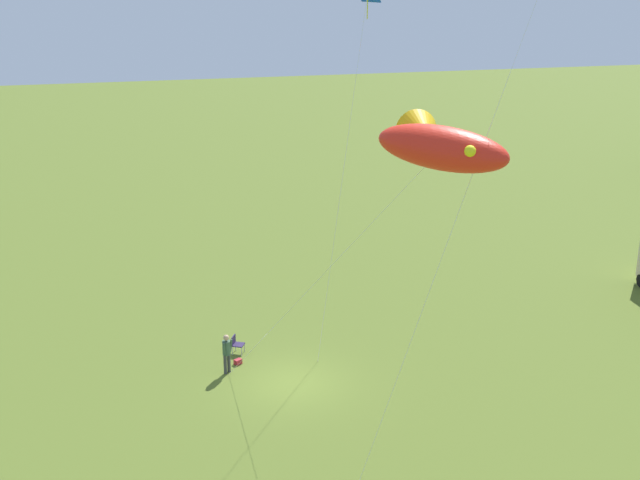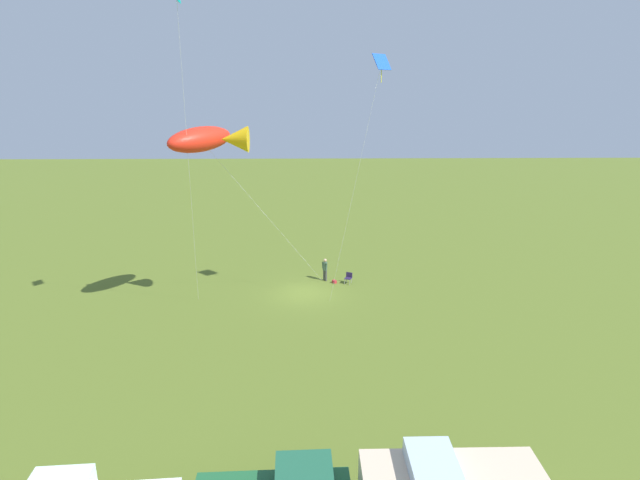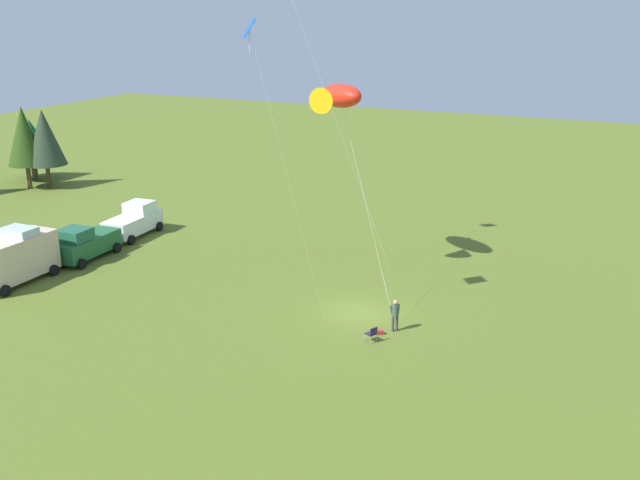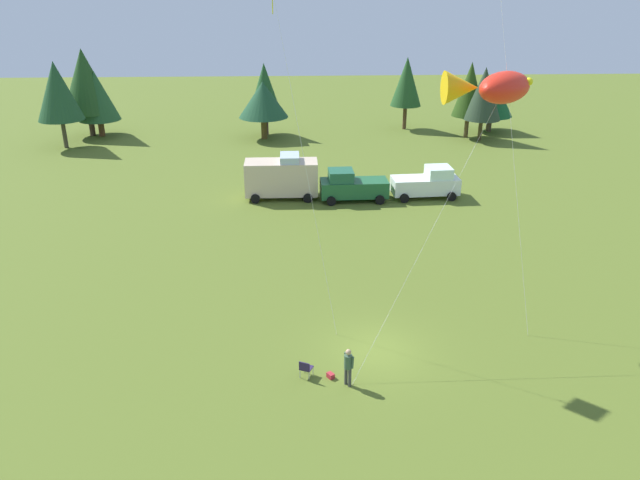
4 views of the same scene
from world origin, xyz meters
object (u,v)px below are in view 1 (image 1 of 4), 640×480
Objects in this scene: folding_chair at (236,343)px; backpack_on_grass at (238,362)px; kite_large_fish at (437,145)px; person_kite_flyer at (227,351)px; kite_diamond_blue at (366,5)px.

backpack_on_grass is (1.05, -0.07, -0.38)m from folding_chair.
folding_chair is at bearing -145.98° from kite_large_fish.
kite_large_fish is (8.62, 5.82, 10.60)m from folding_chair.
person_kite_flyer reaches higher than folding_chair.
kite_diamond_blue is at bearing 73.38° from person_kite_flyer.
kite_large_fish is (6.88, 6.42, 10.06)m from person_kite_flyer.
backpack_on_grass is (-0.69, 0.53, -0.91)m from person_kite_flyer.
person_kite_flyer is 0.15× the size of kite_large_fish.
backpack_on_grass is at bearing -70.71° from kite_diamond_blue.
backpack_on_grass is 15.93m from kite_diamond_blue.
kite_diamond_blue is at bearing 35.38° from folding_chair.
person_kite_flyer is 13.78m from kite_large_fish.
folding_chair is 14.85m from kite_large_fish.
person_kite_flyer is 5.44× the size of backpack_on_grass.
backpack_on_grass is 14.57m from kite_large_fish.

